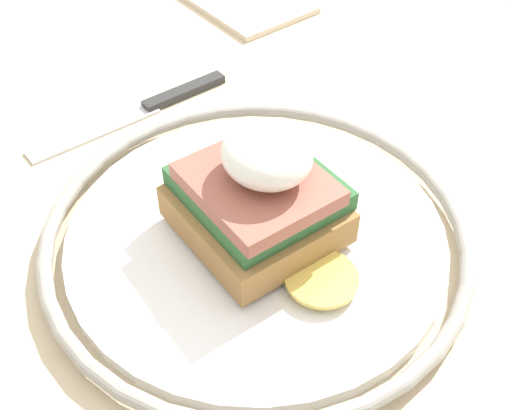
% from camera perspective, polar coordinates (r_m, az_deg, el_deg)
% --- Properties ---
extents(dining_table, '(0.97, 0.75, 0.77)m').
position_cam_1_polar(dining_table, '(0.55, 0.30, -9.65)').
color(dining_table, '#C6B28E').
rests_on(dining_table, ground_plane).
extents(plate, '(0.28, 0.28, 0.02)m').
position_cam_1_polar(plate, '(0.42, -0.00, -2.64)').
color(plate, white).
rests_on(plate, dining_table).
extents(sandwich, '(0.13, 0.09, 0.08)m').
position_cam_1_polar(sandwich, '(0.40, 0.31, 0.96)').
color(sandwich, '#9E703D').
rests_on(sandwich, plate).
extents(knife, '(0.02, 0.18, 0.01)m').
position_cam_1_polar(knife, '(0.55, -9.63, 8.51)').
color(knife, '#2D2D2D').
rests_on(knife, dining_table).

